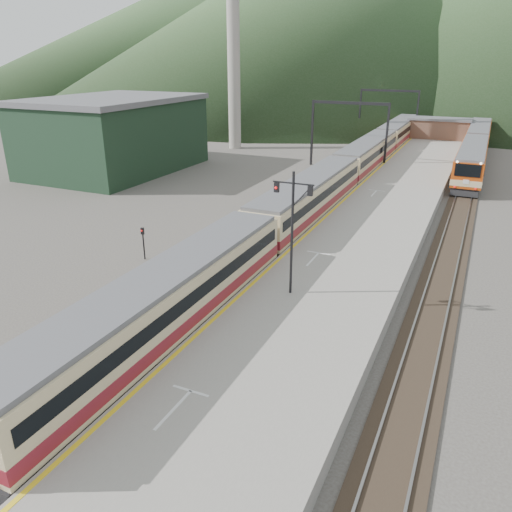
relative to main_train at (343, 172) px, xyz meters
The scene contains 17 objects.
track_main 3.53m from the main_train, 90.00° to the right, with size 2.60×200.00×0.23m.
track_far 6.12m from the main_train, 150.05° to the right, with size 2.60×200.00×0.23m.
track_second 12.03m from the main_train, 14.06° to the right, with size 2.60×200.00×0.23m.
platform 7.60m from the main_train, 41.08° to the right, with size 8.00×100.00×1.00m, color gray.
gantry_near 12.93m from the main_train, 103.23° to the left, with size 9.55×0.25×8.00m.
gantry_far 37.39m from the main_train, 94.39° to the left, with size 9.55×0.25×8.00m.
warehouse 28.10m from the main_train, behind, with size 14.50×20.50×8.60m.
smokestack 31.87m from the main_train, 139.01° to the left, with size 1.80×1.80×30.00m, color #9E998E.
station_shed 35.57m from the main_train, 80.94° to the left, with size 9.40×4.40×3.10m.
hill_a 154.99m from the main_train, 105.21° to the left, with size 180.00×180.00×60.00m, color #2F4F26.
hill_d 232.17m from the main_train, 121.33° to the left, with size 200.00×200.00×55.00m, color #2F4F26.
main_train is the anchor object (origin of this frame).
second_train 24.86m from the main_train, 62.45° to the left, with size 2.88×39.20×3.51m.
signal_mast 26.48m from the main_train, 80.79° to the right, with size 2.20×0.21×6.69m.
short_signal_b 9.94m from the main_train, 103.17° to the right, with size 0.24×0.19×2.27m.
short_signal_c 24.53m from the main_train, 107.83° to the right, with size 0.26×0.23×2.27m.
worker 36.49m from the main_train, 96.90° to the right, with size 0.55×0.36×1.52m, color #1D212F.
Camera 1 is at (12.73, -6.24, 13.05)m, focal length 35.00 mm.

